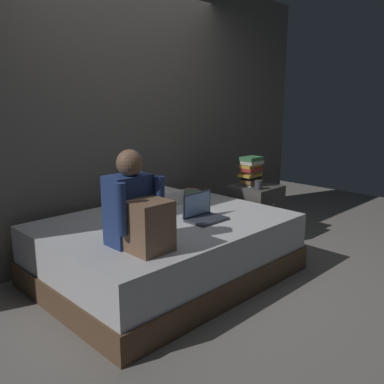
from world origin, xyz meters
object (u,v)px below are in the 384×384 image
object	(u,v)px
nightstand	(255,213)
book_stack	(251,170)
pillow	(149,199)
clothes_pile	(192,194)
bed	(166,249)
laptop	(203,213)
mug	(258,185)
person_sitting	(137,211)

from	to	relation	value
nightstand	book_stack	bearing A→B (deg)	124.21
pillow	clothes_pile	distance (m)	0.46
bed	clothes_pile	distance (m)	0.76
laptop	mug	xyz separation A→B (m)	(0.95, 0.14, 0.07)
book_stack	clothes_pile	distance (m)	0.71
nightstand	person_sitting	bearing A→B (deg)	-168.66
person_sitting	mug	distance (m)	1.73
person_sitting	pillow	distance (m)	1.08
bed	book_stack	size ratio (longest dim) A/B	6.62
bed	mug	size ratio (longest dim) A/B	22.22
person_sitting	pillow	xyz separation A→B (m)	(0.73, 0.78, -0.19)
laptop	clothes_pile	world-z (taller)	laptop
pillow	mug	xyz separation A→B (m)	(0.98, -0.53, 0.06)
person_sitting	book_stack	xyz separation A→B (m)	(1.81, 0.42, -0.01)
pillow	nightstand	bearing A→B (deg)	-20.22
nightstand	bed	bearing A→B (deg)	-178.22
bed	clothes_pile	xyz separation A→B (m)	(0.62, 0.31, 0.31)
laptop	pillow	world-z (taller)	laptop
bed	laptop	size ratio (longest dim) A/B	6.25
nightstand	clothes_pile	distance (m)	0.78
nightstand	mug	size ratio (longest dim) A/B	6.53
pillow	clothes_pile	world-z (taller)	pillow
person_sitting	pillow	size ratio (longest dim) A/B	1.17
bed	mug	bearing A→B (deg)	-3.89
bed	clothes_pile	world-z (taller)	clothes_pile
laptop	clothes_pile	bearing A→B (deg)	52.66
book_stack	clothes_pile	xyz separation A→B (m)	(-0.64, 0.23, -0.19)
person_sitting	clothes_pile	world-z (taller)	person_sitting
clothes_pile	pillow	bearing A→B (deg)	162.76
person_sitting	book_stack	size ratio (longest dim) A/B	2.17
bed	book_stack	xyz separation A→B (m)	(1.27, 0.09, 0.50)
mug	pillow	bearing A→B (deg)	151.67
mug	clothes_pile	world-z (taller)	mug
nightstand	pillow	size ratio (longest dim) A/B	1.05
bed	pillow	distance (m)	0.58
bed	book_stack	bearing A→B (deg)	4.01
bed	laptop	world-z (taller)	laptop
person_sitting	book_stack	distance (m)	1.86
bed	nightstand	bearing A→B (deg)	1.78
book_stack	pillow	bearing A→B (deg)	161.49
bed	person_sitting	xyz separation A→B (m)	(-0.54, -0.33, 0.50)
bed	clothes_pile	size ratio (longest dim) A/B	7.64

